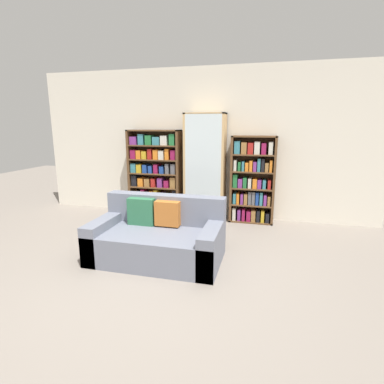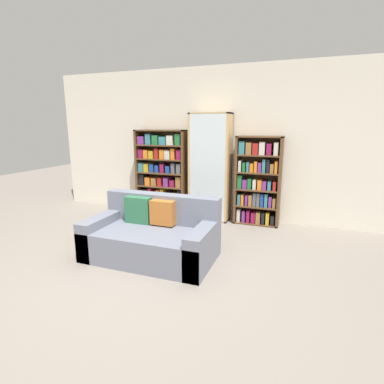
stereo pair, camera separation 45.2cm
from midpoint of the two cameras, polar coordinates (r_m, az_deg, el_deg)
ground_plane at (r=3.52m, az=-6.98°, el=-16.10°), size 16.00×16.00×0.00m
wall_back at (r=5.58m, az=5.21°, el=9.09°), size 6.31×0.06×2.70m
couch at (r=3.94m, az=-4.27°, el=-8.53°), size 1.63×0.91×0.78m
bookshelf_left at (r=5.72m, az=-3.50°, el=3.48°), size 0.99×0.32×1.60m
display_cabinet at (r=5.37m, az=5.91°, el=4.62°), size 0.72×0.36×1.90m
bookshelf_right at (r=5.28m, az=14.79°, el=1.80°), size 0.76×0.32×1.51m
wine_bottle at (r=4.38m, az=6.83°, el=-7.96°), size 0.07×0.07×0.38m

